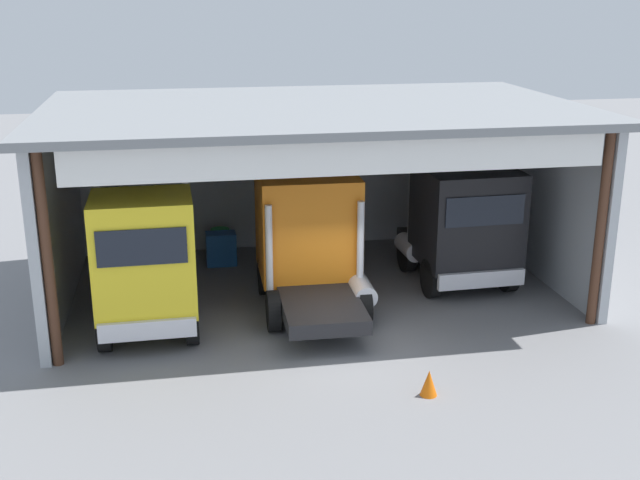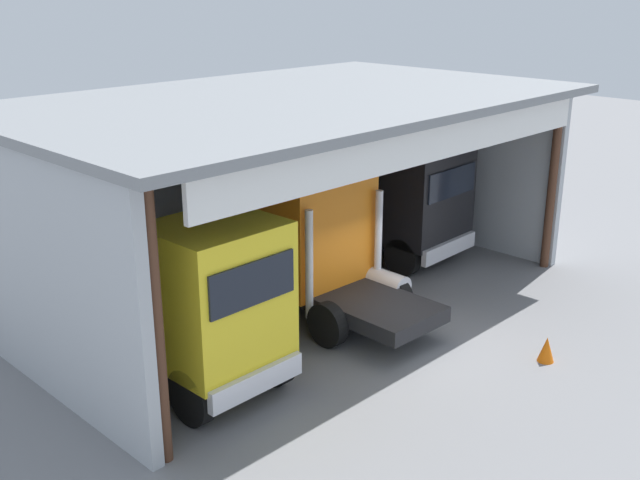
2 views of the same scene
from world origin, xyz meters
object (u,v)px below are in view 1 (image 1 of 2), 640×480
(truck_orange_center_right_bay, at_px, (309,237))
(truck_black_center_left_bay, at_px, (462,223))
(tool_cart, at_px, (221,249))
(traffic_cone, at_px, (429,383))
(truck_yellow_right_bay, at_px, (144,263))
(oil_drum, at_px, (220,243))

(truck_orange_center_right_bay, relative_size, truck_black_center_left_bay, 1.15)
(tool_cart, height_order, traffic_cone, tool_cart)
(truck_black_center_left_bay, height_order, traffic_cone, truck_black_center_left_bay)
(truck_black_center_left_bay, relative_size, traffic_cone, 8.20)
(truck_orange_center_right_bay, bearing_deg, truck_yellow_right_bay, -160.49)
(tool_cart, distance_m, traffic_cone, 9.80)
(truck_orange_center_right_bay, height_order, traffic_cone, truck_orange_center_right_bay)
(truck_orange_center_right_bay, bearing_deg, traffic_cone, -72.91)
(truck_yellow_right_bay, relative_size, truck_black_center_left_bay, 0.98)
(truck_black_center_left_bay, relative_size, tool_cart, 4.59)
(traffic_cone, bearing_deg, truck_yellow_right_bay, 144.24)
(oil_drum, xyz_separation_m, traffic_cone, (3.68, -9.71, -0.19))
(truck_orange_center_right_bay, height_order, oil_drum, truck_orange_center_right_bay)
(truck_orange_center_right_bay, distance_m, traffic_cone, 5.96)
(oil_drum, bearing_deg, truck_orange_center_right_bay, -63.11)
(oil_drum, xyz_separation_m, tool_cart, (-0.01, -0.64, 0.03))
(truck_orange_center_right_bay, relative_size, oil_drum, 5.60)
(tool_cart, xyz_separation_m, traffic_cone, (3.69, -9.07, -0.22))
(traffic_cone, bearing_deg, oil_drum, 110.75)
(truck_yellow_right_bay, distance_m, truck_orange_center_right_bay, 4.43)
(truck_orange_center_right_bay, height_order, tool_cart, truck_orange_center_right_bay)
(oil_drum, height_order, tool_cart, tool_cart)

